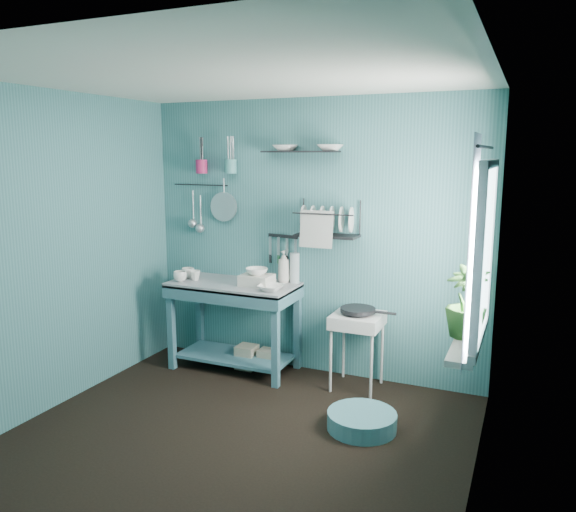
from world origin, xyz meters
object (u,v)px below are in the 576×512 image
at_px(mug_right, 188,273).
at_px(potted_plant, 466,301).
at_px(wash_tub, 257,280).
at_px(water_bottle, 295,268).
at_px(work_counter, 234,326).
at_px(hotplate_stand, 357,351).
at_px(utensil_cup_magenta, 202,167).
at_px(dish_rack, 327,219).
at_px(storage_tin_small, 267,360).
at_px(mug_mid, 195,275).
at_px(utensil_cup_teal, 231,166).
at_px(colander, 224,207).
at_px(storage_tin_large, 247,357).
at_px(frying_pan, 358,310).
at_px(floor_basin, 362,421).
at_px(mug_left, 180,276).
at_px(soap_bottle, 284,266).

height_order(mug_right, potted_plant, potted_plant).
bearing_deg(wash_tub, water_bottle, 41.63).
relative_size(work_counter, water_bottle, 4.21).
height_order(hotplate_stand, utensil_cup_magenta, utensil_cup_magenta).
height_order(wash_tub, dish_rack, dish_rack).
bearing_deg(mug_right, dish_rack, 6.17).
bearing_deg(water_bottle, storage_tin_small, -147.53).
relative_size(work_counter, mug_mid, 11.79).
bearing_deg(mug_right, wash_tub, -1.53).
relative_size(mug_right, utensil_cup_teal, 0.95).
bearing_deg(colander, wash_tub, -27.63).
bearing_deg(colander, storage_tin_large, -28.80).
distance_m(work_counter, hotplate_stand, 1.19).
distance_m(water_bottle, potted_plant, 1.89).
distance_m(colander, storage_tin_large, 1.45).
height_order(utensil_cup_teal, colander, utensil_cup_teal).
bearing_deg(frying_pan, dish_rack, 160.62).
xyz_separation_m(wash_tub, storage_tin_small, (0.05, 0.10, -0.79)).
height_order(water_bottle, floor_basin, water_bottle).
distance_m(water_bottle, storage_tin_small, 0.91).
distance_m(dish_rack, colander, 1.08).
relative_size(mug_left, dish_rack, 0.22).
xyz_separation_m(frying_pan, floor_basin, (0.26, -0.72, -0.64)).
relative_size(mug_mid, floor_basin, 0.19).
height_order(mug_mid, wash_tub, wash_tub).
relative_size(mug_left, frying_pan, 0.41).
height_order(water_bottle, dish_rack, dish_rack).
bearing_deg(soap_bottle, colander, 177.62).
bearing_deg(mug_left, water_bottle, 20.81).
xyz_separation_m(dish_rack, storage_tin_small, (-0.56, -0.07, -1.35)).
xyz_separation_m(mug_mid, utensil_cup_teal, (0.26, 0.26, 1.01)).
distance_m(soap_bottle, dish_rack, 0.64).
xyz_separation_m(wash_tub, frying_pan, (0.94, 0.05, -0.18)).
xyz_separation_m(utensil_cup_teal, floor_basin, (1.56, -0.88, -1.83)).
bearing_deg(mug_left, work_counter, 18.43).
height_order(wash_tub, potted_plant, potted_plant).
distance_m(colander, potted_plant, 2.60).
xyz_separation_m(water_bottle, floor_basin, (0.93, -0.90, -0.91)).
distance_m(dish_rack, storage_tin_small, 1.47).
relative_size(mug_mid, utensil_cup_magenta, 0.77).
bearing_deg(mug_right, storage_tin_small, 5.71).
distance_m(mug_right, soap_bottle, 0.95).
xyz_separation_m(mug_left, hotplate_stand, (1.67, 0.19, -0.55)).
bearing_deg(mug_mid, utensil_cup_magenta, 102.91).
bearing_deg(storage_tin_large, mug_left, -160.10).
height_order(water_bottle, hotplate_stand, water_bottle).
height_order(mug_mid, storage_tin_small, mug_mid).
bearing_deg(utensil_cup_teal, wash_tub, -30.42).
bearing_deg(dish_rack, wash_tub, -174.34).
bearing_deg(utensil_cup_teal, water_bottle, 2.09).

